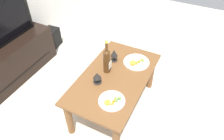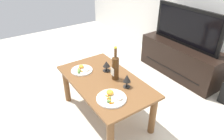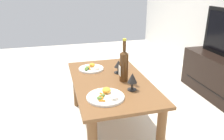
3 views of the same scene
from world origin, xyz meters
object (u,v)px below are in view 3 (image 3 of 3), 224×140
at_px(dining_table, 111,90).
at_px(dinner_plate_right, 106,96).
at_px(wine_bottle, 124,65).
at_px(dinner_plate_left, 91,68).
at_px(goblet_right, 132,79).
at_px(goblet_left, 119,65).

distance_m(dining_table, dinner_plate_right, 0.34).
xyz_separation_m(wine_bottle, dinner_plate_left, (-0.35, -0.23, -0.14)).
relative_size(goblet_right, dinner_plate_right, 0.51).
bearing_deg(wine_bottle, dinner_plate_right, -40.62).
relative_size(dinner_plate_left, dinner_plate_right, 0.86).
bearing_deg(dinner_plate_right, dining_table, 158.77).
relative_size(goblet_left, goblet_right, 0.86).
height_order(goblet_left, dinner_plate_left, goblet_left).
height_order(dining_table, dinner_plate_right, dinner_plate_right).
bearing_deg(goblet_left, dining_table, -37.78).
xyz_separation_m(dining_table, goblet_right, (0.23, 0.12, 0.19)).
xyz_separation_m(goblet_right, dinner_plate_right, (0.07, -0.23, -0.08)).
relative_size(wine_bottle, dinner_plate_right, 1.32).
bearing_deg(dinner_plate_left, goblet_left, 56.49).
height_order(dining_table, wine_bottle, wine_bottle).
distance_m(dining_table, goblet_right, 0.32).
xyz_separation_m(wine_bottle, goblet_left, (-0.19, 0.01, -0.07)).
xyz_separation_m(goblet_left, dinner_plate_right, (0.45, -0.23, -0.07)).
xyz_separation_m(goblet_left, dinner_plate_left, (-0.16, -0.24, -0.07)).
relative_size(dining_table, dinner_plate_left, 4.57).
bearing_deg(dinner_plate_right, dinner_plate_left, -179.75).
distance_m(goblet_left, dinner_plate_left, 0.29).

